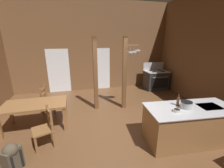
{
  "coord_description": "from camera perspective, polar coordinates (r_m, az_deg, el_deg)",
  "views": [
    {
      "loc": [
        -0.88,
        -3.5,
        2.46
      ],
      "look_at": [
        0.28,
        1.15,
        1.0
      ],
      "focal_mm": 23.44,
      "sensor_mm": 36.0,
      "label": 1
    }
  ],
  "objects": [
    {
      "name": "ground_plane",
      "position": [
        4.4,
        0.08,
        -17.81
      ],
      "size": [
        8.29,
        8.2,
        0.1
      ],
      "primitive_type": "cube",
      "color": "brown"
    },
    {
      "name": "wall_back",
      "position": [
        7.33,
        -7.33,
        14.12
      ],
      "size": [
        8.29,
        0.14,
        4.21
      ],
      "primitive_type": "cube",
      "color": "brown",
      "rests_on": "ground_plane"
    },
    {
      "name": "glazed_door_back_left",
      "position": [
        7.38,
        -20.06,
        4.77
      ],
      "size": [
        1.0,
        0.01,
        2.05
      ],
      "primitive_type": "cube",
      "color": "white",
      "rests_on": "ground_plane"
    },
    {
      "name": "glazed_panel_back_right",
      "position": [
        7.45,
        -4.07,
        5.86
      ],
      "size": [
        0.84,
        0.01,
        2.05
      ],
      "primitive_type": "cube",
      "color": "white",
      "rests_on": "ground_plane"
    },
    {
      "name": "kitchen_island",
      "position": [
        4.21,
        27.84,
        -13.7
      ],
      "size": [
        2.23,
        1.14,
        0.9
      ],
      "color": "olive",
      "rests_on": "ground_plane"
    },
    {
      "name": "stove_range",
      "position": [
        7.83,
        16.7,
        1.65
      ],
      "size": [
        1.15,
        0.83,
        1.32
      ],
      "color": "#2F2F2F",
      "rests_on": "ground_plane"
    },
    {
      "name": "support_post_with_pot_rack",
      "position": [
        5.18,
        5.3,
        5.02
      ],
      "size": [
        0.61,
        0.24,
        2.56
      ],
      "color": "brown",
      "rests_on": "ground_plane"
    },
    {
      "name": "support_post_center",
      "position": [
        5.15,
        -6.45,
        3.66
      ],
      "size": [
        0.14,
        0.14,
        2.56
      ],
      "color": "brown",
      "rests_on": "ground_plane"
    },
    {
      "name": "dining_table",
      "position": [
        4.71,
        -27.75,
        -7.7
      ],
      "size": [
        1.71,
        0.92,
        0.74
      ],
      "color": "olive",
      "rests_on": "ground_plane"
    },
    {
      "name": "ladderback_chair_near_window",
      "position": [
        5.54,
        -23.66,
        -5.76
      ],
      "size": [
        0.5,
        0.5,
        0.95
      ],
      "color": "brown",
      "rests_on": "ground_plane"
    },
    {
      "name": "ladderback_chair_by_post",
      "position": [
        3.94,
        -24.73,
        -15.45
      ],
      "size": [
        0.56,
        0.56,
        0.95
      ],
      "color": "brown",
      "rests_on": "ground_plane"
    },
    {
      "name": "backpack",
      "position": [
        3.67,
        -34.51,
        -22.26
      ],
      "size": [
        0.38,
        0.39,
        0.6
      ],
      "color": "#4C4233",
      "rests_on": "ground_plane"
    },
    {
      "name": "stockpot_on_counter",
      "position": [
        3.89,
        26.95,
        -7.24
      ],
      "size": [
        0.33,
        0.26,
        0.17
      ],
      "color": "#B7BABF",
      "rests_on": "kitchen_island"
    },
    {
      "name": "mixing_bowl_on_counter",
      "position": [
        3.64,
        23.96,
        -9.41
      ],
      "size": [
        0.16,
        0.16,
        0.06
      ],
      "color": "silver",
      "rests_on": "kitchen_island"
    },
    {
      "name": "bottle_tall_on_counter",
      "position": [
        3.93,
        24.35,
        -6.04
      ],
      "size": [
        0.07,
        0.07,
        0.3
      ],
      "color": "#56331E",
      "rests_on": "kitchen_island"
    }
  ]
}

